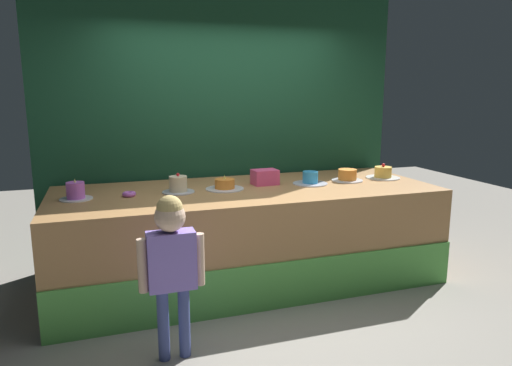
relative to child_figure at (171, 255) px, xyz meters
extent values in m
plane|color=gray|center=(0.88, 0.46, -0.74)|extent=(12.00, 12.00, 0.00)
cube|color=#B27F4C|center=(0.88, 1.14, -0.29)|extent=(3.55, 1.36, 0.91)
cube|color=#59B24C|center=(0.88, 0.45, -0.53)|extent=(3.55, 0.02, 0.41)
cube|color=#19472D|center=(0.88, 1.92, 0.76)|extent=(3.86, 0.08, 3.00)
cylinder|color=#3F4C8C|center=(-0.07, 0.00, -0.49)|extent=(0.08, 0.08, 0.51)
cylinder|color=#3F4C8C|center=(0.07, 0.00, -0.49)|extent=(0.08, 0.08, 0.51)
cube|color=#8C72D8|center=(0.00, 0.00, -0.04)|extent=(0.32, 0.14, 0.39)
cylinder|color=beige|center=(-0.19, 0.00, -0.05)|extent=(0.06, 0.06, 0.36)
cylinder|color=beige|center=(0.19, 0.00, -0.05)|extent=(0.06, 0.06, 0.36)
sphere|color=beige|center=(0.00, 0.00, 0.26)|extent=(0.20, 0.20, 0.20)
sphere|color=tan|center=(0.00, 0.00, 0.32)|extent=(0.17, 0.17, 0.17)
cube|color=#F7508B|center=(1.10, 1.26, 0.24)|extent=(0.25, 0.19, 0.15)
torus|color=#CC66D8|center=(-0.19, 1.14, 0.19)|extent=(0.12, 0.12, 0.04)
cylinder|color=white|center=(-0.63, 1.16, 0.17)|extent=(0.27, 0.27, 0.01)
cylinder|color=#CC66D8|center=(-0.63, 1.16, 0.25)|extent=(0.15, 0.15, 0.14)
cone|color=#F2E566|center=(-0.63, 1.16, 0.33)|extent=(0.02, 0.02, 0.03)
cylinder|color=silver|center=(0.24, 1.16, 0.17)|extent=(0.29, 0.29, 0.01)
cylinder|color=beige|center=(0.24, 1.16, 0.25)|extent=(0.16, 0.16, 0.14)
sphere|color=red|center=(0.24, 1.16, 0.33)|extent=(0.03, 0.03, 0.03)
cylinder|color=silver|center=(0.67, 1.16, 0.17)|extent=(0.36, 0.36, 0.01)
cylinder|color=orange|center=(0.67, 1.16, 0.22)|extent=(0.19, 0.19, 0.09)
cone|color=#F2E566|center=(0.67, 1.16, 0.29)|extent=(0.02, 0.02, 0.04)
cylinder|color=silver|center=(1.53, 1.14, 0.17)|extent=(0.34, 0.34, 0.01)
cylinder|color=#3399D8|center=(1.53, 1.14, 0.23)|extent=(0.15, 0.15, 0.12)
cylinder|color=silver|center=(1.96, 1.18, 0.17)|extent=(0.32, 0.32, 0.01)
cylinder|color=orange|center=(1.96, 1.18, 0.23)|extent=(0.19, 0.19, 0.11)
cylinder|color=white|center=(2.39, 1.19, 0.17)|extent=(0.35, 0.35, 0.01)
cylinder|color=#F2BF4C|center=(2.39, 1.19, 0.23)|extent=(0.18, 0.18, 0.11)
sphere|color=red|center=(2.39, 1.19, 0.31)|extent=(0.04, 0.04, 0.04)
camera|label=1|loc=(-0.38, -2.91, 1.05)|focal=32.32mm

